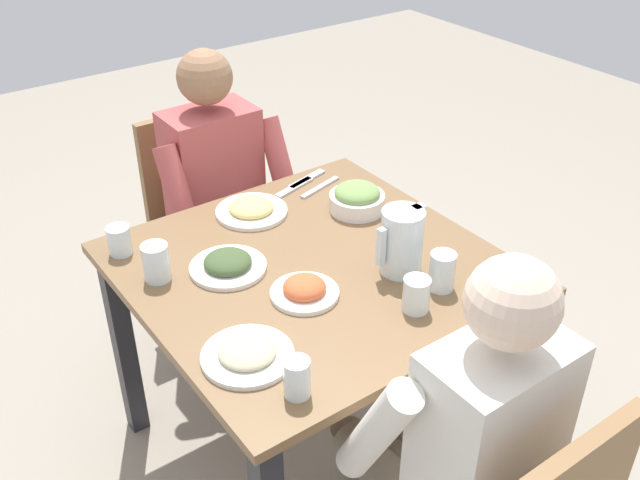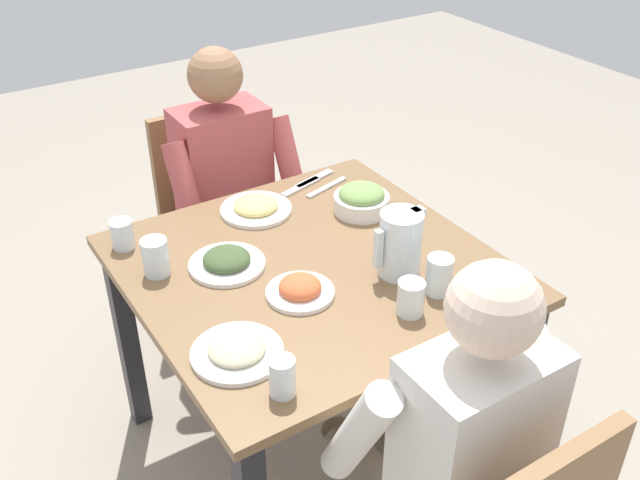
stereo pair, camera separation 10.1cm
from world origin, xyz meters
The scene contains 19 objects.
ground_plane centered at (0.00, 0.00, 0.00)m, with size 8.00×8.00×0.00m, color gray.
dining_table centered at (0.00, 0.00, 0.64)m, with size 0.99×0.99×0.75m.
chair_near centered at (-0.07, -0.83, 0.50)m, with size 0.40×0.40×0.88m.
diner_near centered at (-0.07, -0.63, 0.65)m, with size 0.48×0.53×1.18m.
diner_far centered at (0.04, 0.63, 0.65)m, with size 0.48×0.53×1.18m.
water_pitcher centered at (-0.19, 0.16, 0.85)m, with size 0.16×0.12×0.19m.
salad_bowl centered at (-0.30, -0.17, 0.79)m, with size 0.18×0.18×0.09m.
plate_beans centered at (0.35, 0.23, 0.77)m, with size 0.23×0.23×0.04m.
plate_rice_curry centered at (0.10, 0.11, 0.77)m, with size 0.19×0.19×0.06m.
plate_dolmas centered at (0.21, -0.12, 0.77)m, with size 0.22×0.22×0.05m.
plate_fries centered at (-0.01, -0.35, 0.77)m, with size 0.23×0.23×0.05m.
water_glass_center centered at (0.42, -0.38, 0.80)m, with size 0.07×0.07×0.09m, color silver.
water_glass_near_right centered at (-0.22, 0.29, 0.81)m, with size 0.07×0.07×0.11m, color silver.
water_glass_near_left centered at (0.32, 0.40, 0.80)m, with size 0.06×0.06×0.10m, color silver.
water_glass_by_pitcher centered at (0.39, -0.20, 0.81)m, with size 0.07×0.07×0.11m, color silver.
water_glass_far_right centered at (-0.10, 0.32, 0.80)m, with size 0.07×0.07×0.09m, color silver.
fork_near centered at (-0.22, -0.41, 0.76)m, with size 0.17×0.03×0.01m, color silver.
knife_near centered at (-0.29, -0.36, 0.76)m, with size 0.18×0.02×0.01m, color silver.
fork_far centered at (-0.28, -0.44, 0.76)m, with size 0.17×0.03×0.01m, color silver.
Camera 1 is at (0.98, 1.39, 1.92)m, focal length 40.60 mm.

